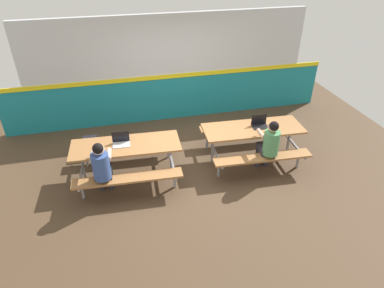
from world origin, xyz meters
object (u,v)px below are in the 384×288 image
at_px(student_further, 269,143).
at_px(student_nearer, 102,166).
at_px(laptop_dark, 260,124).
at_px(picnic_table_left, 126,152).
at_px(picnic_table_right, 252,135).
at_px(backpack_dark, 91,146).
at_px(laptop_silver, 121,142).

bearing_deg(student_further, student_nearer, -179.84).
bearing_deg(student_further, laptop_dark, 85.32).
bearing_deg(laptop_dark, picnic_table_left, -178.59).
height_order(picnic_table_right, backpack_dark, picnic_table_right).
xyz_separation_m(picnic_table_right, student_nearer, (-3.02, -0.57, 0.13)).
bearing_deg(student_nearer, laptop_dark, 10.72).
relative_size(laptop_silver, backpack_dark, 0.75).
height_order(student_nearer, laptop_dark, student_nearer).
bearing_deg(student_nearer, student_further, 0.16).
distance_m(student_nearer, backpack_dark, 1.60).
xyz_separation_m(picnic_table_left, laptop_silver, (-0.07, 0.04, 0.21)).
relative_size(picnic_table_left, laptop_silver, 6.26).
xyz_separation_m(student_nearer, laptop_dark, (3.17, 0.60, 0.08)).
height_order(picnic_table_left, backpack_dark, picnic_table_left).
relative_size(student_further, backpack_dark, 2.74).
relative_size(picnic_table_right, student_further, 1.72).
xyz_separation_m(picnic_table_left, laptop_dark, (2.72, 0.07, 0.21)).
distance_m(picnic_table_right, laptop_silver, 2.66).
bearing_deg(backpack_dark, student_further, -23.86).
relative_size(picnic_table_left, student_nearer, 1.72).
bearing_deg(picnic_table_left, student_nearer, -130.15).
bearing_deg(laptop_silver, picnic_table_right, -0.08).
height_order(picnic_table_left, student_further, student_further).
xyz_separation_m(laptop_silver, laptop_dark, (2.80, 0.03, 0.00)).
distance_m(laptop_dark, backpack_dark, 3.59).
bearing_deg(backpack_dark, laptop_silver, -55.71).
xyz_separation_m(picnic_table_right, laptop_silver, (-2.65, 0.00, 0.21)).
xyz_separation_m(laptop_silver, backpack_dark, (-0.63, 0.93, -0.57)).
bearing_deg(student_nearer, picnic_table_left, 49.85).
distance_m(picnic_table_left, student_nearer, 0.71).
distance_m(picnic_table_left, laptop_dark, 2.73).
xyz_separation_m(student_nearer, laptop_silver, (0.38, 0.58, 0.08)).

